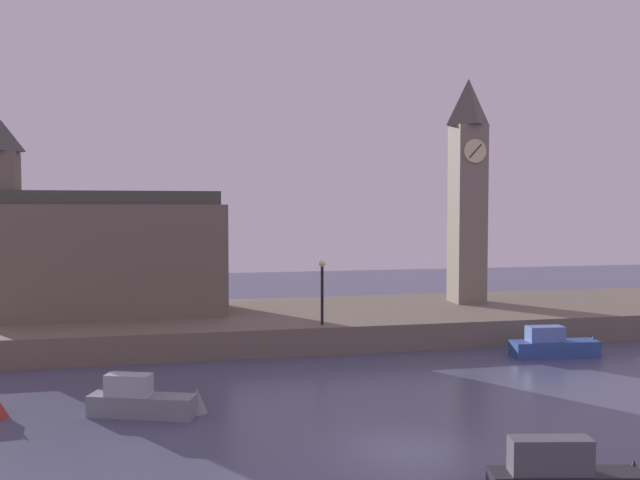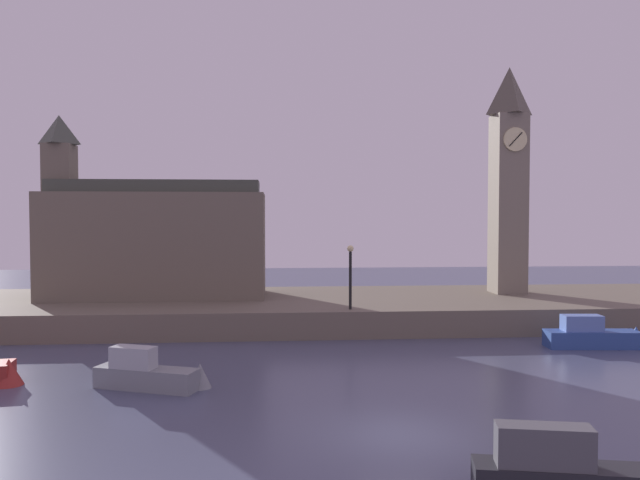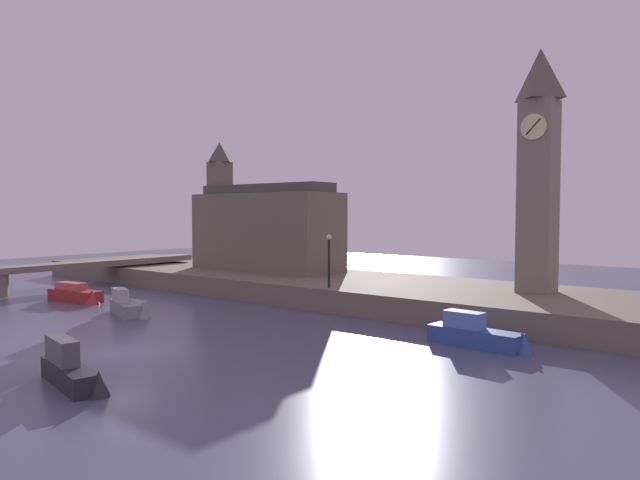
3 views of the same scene
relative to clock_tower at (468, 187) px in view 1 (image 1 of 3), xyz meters
The scene contains 8 objects.
ground_plane 26.12m from the clock_tower, 118.93° to the right, with size 120.00×120.00×0.00m, color #474C66.
far_embankment 14.63m from the clock_tower, behind, with size 70.00×12.00×1.50m, color #6B6051.
clock_tower is the anchor object (origin of this frame).
parliament_hall 23.78m from the clock_tower, behind, with size 13.70×5.19×11.44m.
streetlamp 14.22m from the clock_tower, 150.72° to the right, with size 0.36×0.36×3.53m.
boat_barge_dark 28.38m from the clock_tower, 108.74° to the right, with size 4.67×1.72×1.83m.
boat_tour_blue 13.36m from the clock_tower, 85.93° to the right, with size 5.24×1.59×1.75m.
boat_cruiser_grey 27.09m from the clock_tower, 141.92° to the right, with size 4.68×2.33×1.69m.
Camera 1 is at (-7.15, -19.76, 7.87)m, focal length 36.80 mm.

